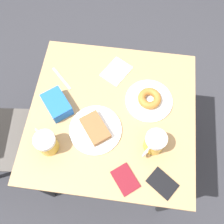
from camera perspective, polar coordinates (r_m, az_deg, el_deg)
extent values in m
plane|color=#333338|center=(1.98, 0.00, -9.10)|extent=(8.00, 8.00, 0.00)
cube|color=tan|center=(1.27, 0.00, -0.64)|extent=(0.82, 0.84, 0.03)
cylinder|color=black|center=(1.59, 12.73, -20.21)|extent=(0.04, 0.04, 0.72)
cylinder|color=black|center=(1.80, 13.65, 3.97)|extent=(0.04, 0.04, 0.72)
cylinder|color=black|center=(1.62, -15.89, -16.44)|extent=(0.04, 0.04, 0.72)
cylinder|color=black|center=(1.83, -10.39, 6.75)|extent=(0.04, 0.04, 0.72)
cylinder|color=#514C47|center=(1.80, -17.66, -13.47)|extent=(0.03, 0.03, 0.43)
cylinder|color=#514C47|center=(1.88, -16.06, -3.01)|extent=(0.03, 0.03, 0.43)
cylinder|color=white|center=(1.23, -3.79, -4.04)|extent=(0.26, 0.26, 0.01)
cube|color=brown|center=(1.21, -3.86, -3.68)|extent=(0.18, 0.17, 0.03)
cylinder|color=white|center=(1.30, 8.42, 2.61)|extent=(0.24, 0.24, 0.01)
torus|color=#B2702D|center=(1.28, 8.57, 3.09)|extent=(0.12, 0.12, 0.04)
cylinder|color=gold|center=(1.18, 9.64, -6.97)|extent=(0.10, 0.10, 0.09)
cylinder|color=white|center=(1.12, 10.10, -6.10)|extent=(0.10, 0.10, 0.02)
torus|color=silver|center=(1.15, 8.14, -8.70)|extent=(0.07, 0.05, 0.08)
cylinder|color=gold|center=(1.20, -14.57, -7.07)|extent=(0.10, 0.10, 0.09)
cylinder|color=white|center=(1.14, -15.24, -6.22)|extent=(0.10, 0.10, 0.02)
torus|color=silver|center=(1.21, -16.07, -5.03)|extent=(0.06, 0.06, 0.08)
cube|color=white|center=(1.38, 1.01, 9.28)|extent=(0.19, 0.18, 0.00)
cube|color=silver|center=(1.38, -11.45, 7.53)|extent=(0.12, 0.13, 0.00)
cube|color=maroon|center=(1.17, 3.06, -15.10)|extent=(0.15, 0.15, 0.01)
cube|color=black|center=(1.19, 11.43, -15.67)|extent=(0.14, 0.15, 0.01)
cube|color=blue|center=(1.28, -12.48, 1.67)|extent=(0.18, 0.18, 0.07)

